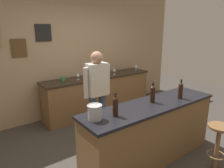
{
  "coord_description": "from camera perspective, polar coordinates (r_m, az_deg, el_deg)",
  "views": [
    {
      "loc": [
        -2.17,
        -2.36,
        2.01
      ],
      "look_at": [
        -0.1,
        0.45,
        1.05
      ],
      "focal_mm": 33.52,
      "sensor_mm": 36.0,
      "label": 1
    }
  ],
  "objects": [
    {
      "name": "ground_plane",
      "position": [
        3.79,
        5.46,
        -16.79
      ],
      "size": [
        10.0,
        10.0,
        0.0
      ],
      "primitive_type": "plane",
      "color": "#423D38"
    },
    {
      "name": "ice_bucket",
      "position": [
        2.55,
        -4.72,
        -7.58
      ],
      "size": [
        0.19,
        0.19,
        0.19
      ],
      "color": "#B7BABF",
      "rests_on": "bar_counter"
    },
    {
      "name": "bar_stool",
      "position": [
        3.41,
        26.98,
        -13.44
      ],
      "size": [
        0.32,
        0.32,
        0.68
      ],
      "color": "brown",
      "rests_on": "ground_plane"
    },
    {
      "name": "wine_glass_a",
      "position": [
        4.57,
        -9.31,
        2.5
      ],
      "size": [
        0.07,
        0.07,
        0.16
      ],
      "color": "silver",
      "rests_on": "side_counter"
    },
    {
      "name": "wine_glass_c",
      "position": [
        5.57,
        6.55,
        4.9
      ],
      "size": [
        0.07,
        0.07,
        0.16
      ],
      "color": "silver",
      "rests_on": "side_counter"
    },
    {
      "name": "wine_glass_b",
      "position": [
        5.01,
        0.63,
        3.85
      ],
      "size": [
        0.07,
        0.07,
        0.16
      ],
      "color": "silver",
      "rests_on": "side_counter"
    },
    {
      "name": "back_wall",
      "position": [
        4.93,
        -10.31,
        8.05
      ],
      "size": [
        6.0,
        0.09,
        2.8
      ],
      "color": "tan",
      "rests_on": "ground_plane"
    },
    {
      "name": "bar_counter",
      "position": [
        3.31,
        10.39,
        -12.8
      ],
      "size": [
        2.26,
        0.6,
        0.92
      ],
      "color": "brown",
      "rests_on": "ground_plane"
    },
    {
      "name": "side_counter",
      "position": [
        5.01,
        -3.59,
        -2.79
      ],
      "size": [
        2.69,
        0.56,
        0.9
      ],
      "color": "brown",
      "rests_on": "ground_plane"
    },
    {
      "name": "bartender",
      "position": [
        3.63,
        -4.01,
        -1.87
      ],
      "size": [
        0.52,
        0.21,
        1.62
      ],
      "color": "#384766",
      "rests_on": "ground_plane"
    },
    {
      "name": "coffee_mug",
      "position": [
        4.54,
        -13.27,
        1.4
      ],
      "size": [
        0.12,
        0.08,
        0.09
      ],
      "color": "#338C4C",
      "rests_on": "side_counter"
    },
    {
      "name": "wine_bottle_a",
      "position": [
        2.62,
        0.93,
        -5.95
      ],
      "size": [
        0.07,
        0.07,
        0.31
      ],
      "color": "black",
      "rests_on": "bar_counter"
    },
    {
      "name": "wine_bottle_c",
      "position": [
        3.43,
        18.2,
        -1.58
      ],
      "size": [
        0.07,
        0.07,
        0.31
      ],
      "color": "black",
      "rests_on": "bar_counter"
    },
    {
      "name": "wine_bottle_b",
      "position": [
        3.15,
        11.04,
        -2.57
      ],
      "size": [
        0.07,
        0.07,
        0.31
      ],
      "color": "black",
      "rests_on": "bar_counter"
    }
  ]
}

